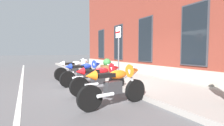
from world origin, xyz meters
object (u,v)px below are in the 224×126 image
at_px(parking_sign, 118,46).
at_px(barrel_planter, 107,69).
at_px(motorcycle_white_sport, 76,68).
at_px(motorcycle_orange_sport, 117,84).
at_px(motorcycle_blue_sport, 86,72).
at_px(motorcycle_red_sport, 101,77).

height_order(parking_sign, barrel_planter, parking_sign).
bearing_deg(parking_sign, motorcycle_white_sport, -155.52).
xyz_separation_m(motorcycle_orange_sport, parking_sign, (-2.24, 1.32, 1.07)).
xyz_separation_m(motorcycle_white_sport, motorcycle_orange_sport, (4.70, -0.20, 0.00)).
bearing_deg(barrel_planter, motorcycle_blue_sport, -57.79).
relative_size(motorcycle_red_sport, motorcycle_orange_sport, 1.00).
xyz_separation_m(motorcycle_white_sport, parking_sign, (2.46, 1.12, 1.08)).
bearing_deg(barrel_planter, motorcycle_red_sport, -29.61).
bearing_deg(motorcycle_white_sport, barrel_planter, 61.71).
bearing_deg(motorcycle_white_sport, parking_sign, 24.48).
relative_size(motorcycle_white_sport, motorcycle_red_sport, 1.02).
xyz_separation_m(motorcycle_white_sport, motorcycle_blue_sport, (1.68, -0.05, -0.01)).
distance_m(motorcycle_blue_sport, barrel_planter, 1.73).
relative_size(motorcycle_orange_sport, barrel_planter, 2.25).
bearing_deg(motorcycle_red_sport, motorcycle_orange_sport, -6.64).
bearing_deg(motorcycle_orange_sport, parking_sign, 149.59).
height_order(motorcycle_blue_sport, motorcycle_red_sport, motorcycle_blue_sport).
bearing_deg(motorcycle_orange_sport, motorcycle_white_sport, 177.59).
distance_m(motorcycle_red_sport, barrel_planter, 2.94).
xyz_separation_m(motorcycle_blue_sport, motorcycle_red_sport, (1.63, 0.01, -0.01)).
height_order(motorcycle_red_sport, motorcycle_orange_sport, motorcycle_orange_sport).
xyz_separation_m(motorcycle_orange_sport, barrel_planter, (-3.94, 1.61, -0.06)).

